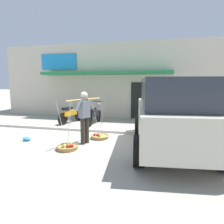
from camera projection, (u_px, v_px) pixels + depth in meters
The scene contains 10 objects.
ground_plane at pixel (102, 137), 7.41m from camera, with size 90.00×90.00×0.00m, color #9E998C.
sidewalk_curb at pixel (107, 131), 8.08m from camera, with size 20.00×0.24×0.10m, color #BAB4A5.
fruit_vendor at pixel (84, 114), 6.47m from camera, with size 0.64×1.39×1.70m.
fruit_basket_left_side at pixel (67, 147), 6.00m from camera, with size 0.66×0.66×1.45m.
fruit_basket_right_side at pixel (100, 136), 7.19m from camera, with size 0.66×0.66×1.45m.
motorcycle_nearest_shop at pixel (71, 114), 9.93m from camera, with size 0.64×1.78×1.09m.
motorcycle_second_in_row at pixel (94, 115), 9.58m from camera, with size 0.54×1.82×1.09m.
parked_truck at pixel (171, 112), 5.92m from camera, with size 2.55×4.98×2.10m.
storefront_building at pixel (116, 81), 13.74m from camera, with size 13.00×6.00×4.20m.
plastic_litter_bag at pixel (27, 139), 6.89m from camera, with size 0.28×0.22×0.14m, color #3393D1.
Camera 1 is at (2.06, -6.91, 1.98)m, focal length 32.18 mm.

